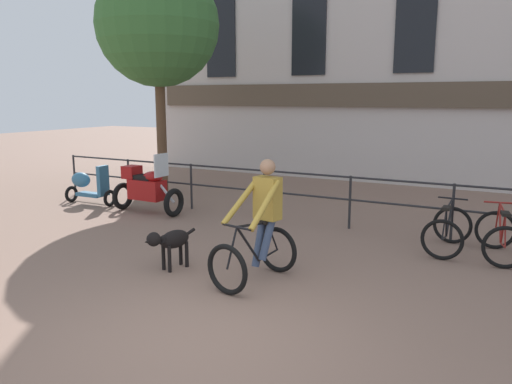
# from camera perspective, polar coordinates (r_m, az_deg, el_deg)

# --- Properties ---
(ground_plane) EXTENTS (60.00, 60.00, 0.00)m
(ground_plane) POSITION_cam_1_polar(r_m,az_deg,el_deg) (5.54, -6.60, -16.51)
(ground_plane) COLOR #846656
(canal_railing) EXTENTS (15.05, 0.05, 1.05)m
(canal_railing) POSITION_cam_1_polar(r_m,az_deg,el_deg) (9.83, 10.71, -0.13)
(canal_railing) COLOR #232326
(canal_railing) RESTS_ON ground_plane
(cyclist_with_bike) EXTENTS (0.89, 1.28, 1.70)m
(cyclist_with_bike) POSITION_cam_1_polar(r_m,az_deg,el_deg) (6.93, 0.45, -4.05)
(cyclist_with_bike) COLOR black
(cyclist_with_bike) RESTS_ON ground_plane
(dog) EXTENTS (0.39, 0.90, 0.63)m
(dog) POSITION_cam_1_polar(r_m,az_deg,el_deg) (7.52, -9.81, -5.53)
(dog) COLOR black
(dog) RESTS_ON ground_plane
(parked_motorcycle) EXTENTS (1.62, 0.66, 1.35)m
(parked_motorcycle) POSITION_cam_1_polar(r_m,az_deg,el_deg) (11.29, -12.40, 0.45)
(parked_motorcycle) COLOR black
(parked_motorcycle) RESTS_ON ground_plane
(parked_bicycle_near_lamp) EXTENTS (0.69, 1.13, 0.86)m
(parked_bicycle_near_lamp) POSITION_cam_1_polar(r_m,az_deg,el_deg) (8.90, 21.04, -4.12)
(parked_bicycle_near_lamp) COLOR black
(parked_bicycle_near_lamp) RESTS_ON ground_plane
(parked_bicycle_mid_left) EXTENTS (0.84, 1.21, 0.86)m
(parked_bicycle_mid_left) POSITION_cam_1_polar(r_m,az_deg,el_deg) (8.85, 26.13, -4.59)
(parked_bicycle_mid_left) COLOR black
(parked_bicycle_mid_left) RESTS_ON ground_plane
(parked_scooter) EXTENTS (1.30, 0.47, 0.96)m
(parked_scooter) POSITION_cam_1_polar(r_m,az_deg,el_deg) (12.62, -18.62, 0.73)
(parked_scooter) COLOR black
(parked_scooter) RESTS_ON ground_plane
(tree_canalside_left) EXTENTS (3.16, 3.16, 5.95)m
(tree_canalside_left) POSITION_cam_1_polar(r_m,az_deg,el_deg) (13.72, -11.17, 18.17)
(tree_canalside_left) COLOR brown
(tree_canalside_left) RESTS_ON ground_plane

